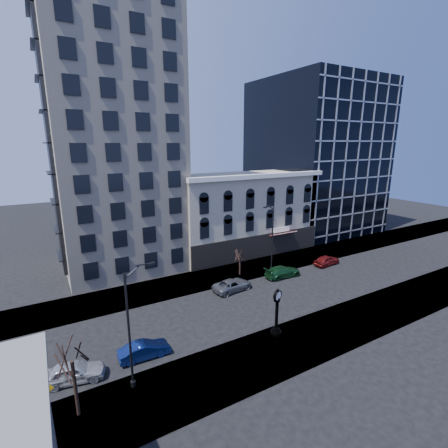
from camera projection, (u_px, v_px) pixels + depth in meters
ground at (226, 310)px, 33.39m from camera, size 160.00×160.00×0.00m
sidewalk_far at (194, 281)px, 40.11m from camera, size 160.00×6.00×0.12m
sidewalk_near at (275, 351)px, 26.63m from camera, size 160.00×6.00×0.12m
cream_tower at (112, 122)px, 41.65m from camera, size 15.90×15.40×42.50m
victorian_row at (242, 213)px, 51.09m from camera, size 22.60×11.19×12.50m
glass_office at (315, 157)px, 63.01m from camera, size 20.00×20.15×28.00m
street_clock at (277, 314)px, 28.53m from camera, size 0.99×0.99×4.35m
street_lamp_near at (136, 295)px, 21.51m from camera, size 2.31×0.69×9.00m
street_lamp_far at (270, 221)px, 41.26m from camera, size 2.30×1.00×9.22m
bare_tree_near at (70, 349)px, 19.25m from camera, size 3.59×3.59×6.17m
bare_tree_far at (240, 253)px, 41.37m from camera, size 2.26×2.26×3.88m
warning_sign at (48, 393)px, 20.08m from camera, size 0.71×0.18×2.20m
car_near_a at (73, 372)px, 23.24m from camera, size 4.55×2.55×1.46m
car_near_b at (144, 350)px, 25.81m from camera, size 4.08×1.53×1.33m
car_far_a at (232, 285)px, 37.63m from camera, size 5.03×2.78×1.33m
car_far_b at (283, 272)px, 41.45m from camera, size 4.96×2.15×1.42m
car_far_c at (327, 260)px, 45.47m from camera, size 4.28×2.04×1.41m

